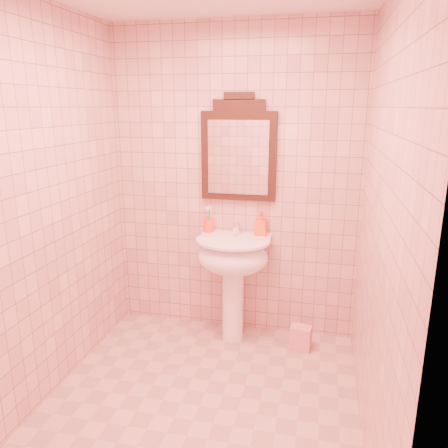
% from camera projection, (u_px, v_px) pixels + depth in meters
% --- Properties ---
extents(floor, '(2.20, 2.20, 0.00)m').
position_uv_depth(floor, '(199.00, 406.00, 2.81)').
color(floor, '#C5A38E').
rests_on(floor, ground).
extents(back_wall, '(2.00, 0.02, 2.50)m').
position_uv_depth(back_wall, '(234.00, 185.00, 3.52)').
color(back_wall, '#DBAD98').
rests_on(back_wall, floor).
extents(pedestal_sink, '(0.58, 0.58, 0.86)m').
position_uv_depth(pedestal_sink, '(233.00, 264.00, 3.45)').
color(pedestal_sink, white).
rests_on(pedestal_sink, floor).
extents(faucet, '(0.04, 0.16, 0.11)m').
position_uv_depth(faucet, '(236.00, 228.00, 3.51)').
color(faucet, white).
rests_on(faucet, pedestal_sink).
extents(mirror, '(0.59, 0.06, 0.83)m').
position_uv_depth(mirror, '(239.00, 151.00, 3.41)').
color(mirror, black).
rests_on(mirror, back_wall).
extents(toothbrush_cup, '(0.08, 0.08, 0.19)m').
position_uv_depth(toothbrush_cup, '(209.00, 226.00, 3.58)').
color(toothbrush_cup, '#FF4115').
rests_on(toothbrush_cup, pedestal_sink).
extents(soap_dispenser, '(0.10, 0.10, 0.20)m').
position_uv_depth(soap_dispenser, '(261.00, 223.00, 3.48)').
color(soap_dispenser, '#EC4E13').
rests_on(soap_dispenser, pedestal_sink).
extents(towel, '(0.18, 0.13, 0.20)m').
position_uv_depth(towel, '(301.00, 338.00, 3.44)').
color(towel, '#E09184').
rests_on(towel, floor).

